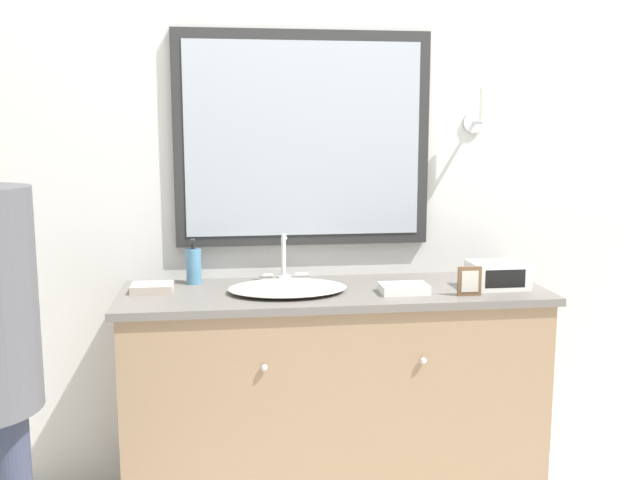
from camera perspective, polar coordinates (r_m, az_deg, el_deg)
name	(u,v)px	position (r m, az deg, el deg)	size (l,w,h in m)	color
wall_back	(323,185)	(3.08, 0.25, 4.44)	(8.00, 0.18, 2.55)	silver
vanity_counter	(334,395)	(2.97, 1.11, -12.32)	(1.69, 0.55, 0.89)	#937556
sink_basin	(287,287)	(2.80, -2.63, -3.77)	(0.46, 0.38, 0.21)	silver
soap_bottle	(194,266)	(2.97, -10.07, -2.03)	(0.06, 0.06, 0.19)	teal
appliance_box	(498,275)	(2.94, 14.04, -2.73)	(0.23, 0.16, 0.11)	white
picture_frame	(469,281)	(2.78, 11.87, -3.24)	(0.09, 0.01, 0.11)	brown
hand_towel_near_sink	(152,288)	(2.87, -13.27, -3.74)	(0.16, 0.13, 0.03)	#B7A899
hand_towel_far_corner	(404,289)	(2.79, 6.73, -3.88)	(0.18, 0.12, 0.04)	white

